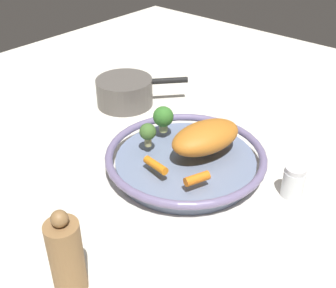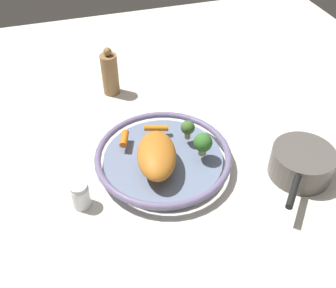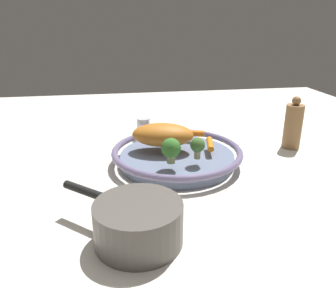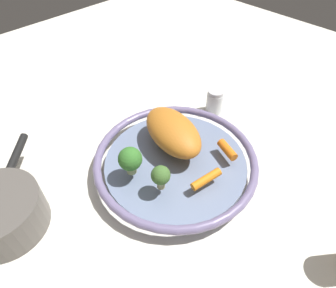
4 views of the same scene
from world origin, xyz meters
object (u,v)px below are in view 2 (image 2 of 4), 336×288
at_px(roast_chicken_piece, 157,155).
at_px(baby_carrot_center, 124,139).
at_px(salt_shaker, 80,195).
at_px(pepper_mill, 110,74).
at_px(broccoli_floret_edge, 203,143).
at_px(broccoli_floret_small, 188,128).
at_px(saucepan, 301,163).
at_px(baby_carrot_back, 156,128).
at_px(serving_bowl, 163,159).

bearing_deg(roast_chicken_piece, baby_carrot_center, -61.09).
height_order(salt_shaker, pepper_mill, pepper_mill).
bearing_deg(baby_carrot_center, broccoli_floret_edge, 149.74).
bearing_deg(broccoli_floret_edge, broccoli_floret_small, -77.13).
bearing_deg(broccoli_floret_edge, salt_shaker, 6.62).
distance_m(roast_chicken_piece, saucepan, 0.36).
xyz_separation_m(roast_chicken_piece, baby_carrot_back, (-0.03, -0.12, -0.02)).
bearing_deg(broccoli_floret_edge, baby_carrot_center, -30.26).
bearing_deg(baby_carrot_back, salt_shaker, 34.84).
relative_size(baby_carrot_back, saucepan, 0.30).
bearing_deg(serving_bowl, baby_carrot_center, -40.08).
bearing_deg(roast_chicken_piece, salt_shaker, 10.12).
bearing_deg(serving_bowl, salt_shaker, 17.40).
relative_size(baby_carrot_center, baby_carrot_back, 0.80).
distance_m(serving_bowl, baby_carrot_back, 0.09).
distance_m(baby_carrot_back, saucepan, 0.38).
xyz_separation_m(serving_bowl, pepper_mill, (0.06, -0.36, 0.05)).
height_order(roast_chicken_piece, baby_carrot_center, roast_chicken_piece).
relative_size(serving_bowl, salt_shaker, 5.12).
bearing_deg(salt_shaker, saucepan, 173.48).
distance_m(serving_bowl, salt_shaker, 0.23).
distance_m(salt_shaker, saucepan, 0.54).
bearing_deg(serving_bowl, saucepan, 157.81).
relative_size(baby_carrot_center, pepper_mill, 0.33).
distance_m(baby_carrot_center, pepper_mill, 0.29).
xyz_separation_m(roast_chicken_piece, broccoli_floret_small, (-0.10, -0.07, 0.00)).
distance_m(roast_chicken_piece, pepper_mill, 0.40).
bearing_deg(pepper_mill, broccoli_floret_edge, 111.50).
xyz_separation_m(roast_chicken_piece, pepper_mill, (0.04, -0.40, -0.01)).
bearing_deg(saucepan, broccoli_floret_edge, -23.35).
xyz_separation_m(baby_carrot_back, saucepan, (-0.31, 0.22, -0.02)).
xyz_separation_m(baby_carrot_center, baby_carrot_back, (-0.09, -0.02, -0.00)).
bearing_deg(broccoli_floret_small, serving_bowl, 24.91).
bearing_deg(broccoli_floret_small, salt_shaker, 19.43).
xyz_separation_m(salt_shaker, saucepan, (-0.54, 0.06, 0.00)).
xyz_separation_m(roast_chicken_piece, salt_shaker, (0.19, 0.03, -0.04)).
distance_m(broccoli_floret_edge, pepper_mill, 0.43).
relative_size(serving_bowl, saucepan, 1.63).
xyz_separation_m(baby_carrot_back, broccoli_floret_small, (-0.07, 0.05, 0.02)).
height_order(serving_bowl, saucepan, saucepan).
height_order(baby_carrot_center, baby_carrot_back, same).
height_order(roast_chicken_piece, saucepan, roast_chicken_piece).
xyz_separation_m(serving_bowl, roast_chicken_piece, (0.03, 0.03, 0.05)).
height_order(serving_bowl, broccoli_floret_small, broccoli_floret_small).
xyz_separation_m(roast_chicken_piece, baby_carrot_center, (0.06, -0.10, -0.02)).
xyz_separation_m(serving_bowl, broccoli_floret_small, (-0.08, -0.04, 0.05)).
xyz_separation_m(baby_carrot_center, broccoli_floret_edge, (-0.18, 0.10, 0.03)).
xyz_separation_m(serving_bowl, saucepan, (-0.32, 0.13, 0.01)).
bearing_deg(baby_carrot_back, saucepan, 144.97).
distance_m(serving_bowl, saucepan, 0.34).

